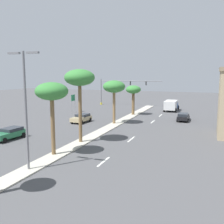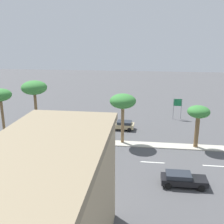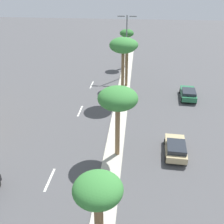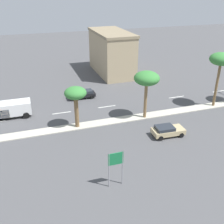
{
  "view_description": "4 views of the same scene",
  "coord_description": "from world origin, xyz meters",
  "px_view_note": "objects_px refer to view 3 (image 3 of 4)",
  "views": [
    {
      "loc": [
        -13.97,
        63.13,
        8.04
      ],
      "look_at": [
        -0.94,
        28.87,
        2.61
      ],
      "focal_mm": 42.02,
      "sensor_mm": 36.0,
      "label": 1
    },
    {
      "loc": [
        -33.22,
        21.61,
        14.19
      ],
      "look_at": [
        1.83,
        26.14,
        3.99
      ],
      "focal_mm": 41.9,
      "sensor_mm": 36.0,
      "label": 2
    },
    {
      "loc": [
        1.92,
        3.92,
        15.59
      ],
      "look_at": [
        -0.36,
        26.8,
        3.39
      ],
      "focal_mm": 42.59,
      "sensor_mm": 36.0,
      "label": 3
    },
    {
      "loc": [
        31.53,
        9.12,
        17.45
      ],
      "look_at": [
        0.2,
        19.59,
        1.58
      ],
      "focal_mm": 42.74,
      "sensor_mm": 36.0,
      "label": 4
    }
  ],
  "objects_px": {
    "palm_tree_front": "(98,193)",
    "sedan_green_front": "(188,93)",
    "palm_tree_center": "(127,35)",
    "sedan_tan_trailing": "(176,148)",
    "palm_tree_far": "(118,100)",
    "street_lamp_center": "(126,42)",
    "palm_tree_right": "(123,47)",
    "palm_tree_mid": "(127,46)"
  },
  "relations": [
    {
      "from": "palm_tree_front",
      "to": "street_lamp_center",
      "type": "xyz_separation_m",
      "value": [
        -0.05,
        31.29,
        1.08
      ]
    },
    {
      "from": "palm_tree_far",
      "to": "palm_tree_mid",
      "type": "relative_size",
      "value": 0.96
    },
    {
      "from": "palm_tree_right",
      "to": "sedan_green_front",
      "type": "height_order",
      "value": "palm_tree_right"
    },
    {
      "from": "palm_tree_right",
      "to": "palm_tree_center",
      "type": "height_order",
      "value": "palm_tree_right"
    },
    {
      "from": "palm_tree_front",
      "to": "palm_tree_far",
      "type": "xyz_separation_m",
      "value": [
        0.31,
        9.79,
        1.14
      ]
    },
    {
      "from": "palm_tree_far",
      "to": "sedan_green_front",
      "type": "distance_m",
      "value": 17.01
    },
    {
      "from": "palm_tree_center",
      "to": "sedan_green_front",
      "type": "bearing_deg",
      "value": -54.12
    },
    {
      "from": "palm_tree_center",
      "to": "sedan_green_front",
      "type": "distance_m",
      "value": 16.55
    },
    {
      "from": "sedan_green_front",
      "to": "palm_tree_center",
      "type": "bearing_deg",
      "value": 125.88
    },
    {
      "from": "palm_tree_right",
      "to": "palm_tree_mid",
      "type": "height_order",
      "value": "palm_tree_right"
    },
    {
      "from": "palm_tree_front",
      "to": "sedan_green_front",
      "type": "xyz_separation_m",
      "value": [
        8.99,
        23.51,
        -3.96
      ]
    },
    {
      "from": "palm_tree_front",
      "to": "palm_tree_far",
      "type": "relative_size",
      "value": 0.82
    },
    {
      "from": "palm_tree_center",
      "to": "sedan_tan_trailing",
      "type": "height_order",
      "value": "palm_tree_center"
    },
    {
      "from": "palm_tree_mid",
      "to": "street_lamp_center",
      "type": "xyz_separation_m",
      "value": [
        -0.31,
        4.21,
        -0.39
      ]
    },
    {
      "from": "palm_tree_right",
      "to": "sedan_tan_trailing",
      "type": "bearing_deg",
      "value": -63.03
    },
    {
      "from": "street_lamp_center",
      "to": "sedan_green_front",
      "type": "bearing_deg",
      "value": -40.75
    },
    {
      "from": "palm_tree_right",
      "to": "sedan_tan_trailing",
      "type": "height_order",
      "value": "palm_tree_right"
    },
    {
      "from": "palm_tree_mid",
      "to": "sedan_tan_trailing",
      "type": "distance_m",
      "value": 18.44
    },
    {
      "from": "palm_tree_right",
      "to": "street_lamp_center",
      "type": "distance_m",
      "value": 9.58
    },
    {
      "from": "palm_tree_mid",
      "to": "street_lamp_center",
      "type": "relative_size",
      "value": 0.73
    },
    {
      "from": "sedan_green_front",
      "to": "palm_tree_far",
      "type": "bearing_deg",
      "value": -122.31
    },
    {
      "from": "palm_tree_front",
      "to": "sedan_green_front",
      "type": "relative_size",
      "value": 1.26
    },
    {
      "from": "palm_tree_center",
      "to": "sedan_tan_trailing",
      "type": "distance_m",
      "value": 27.08
    },
    {
      "from": "street_lamp_center",
      "to": "palm_tree_front",
      "type": "bearing_deg",
      "value": -89.91
    },
    {
      "from": "palm_tree_far",
      "to": "palm_tree_mid",
      "type": "distance_m",
      "value": 17.3
    },
    {
      "from": "palm_tree_right",
      "to": "palm_tree_far",
      "type": "bearing_deg",
      "value": -88.51
    },
    {
      "from": "street_lamp_center",
      "to": "sedan_green_front",
      "type": "xyz_separation_m",
      "value": [
        9.04,
        -7.79,
        -5.04
      ]
    },
    {
      "from": "palm_tree_center",
      "to": "street_lamp_center",
      "type": "xyz_separation_m",
      "value": [
        0.2,
        -4.99,
        0.01
      ]
    },
    {
      "from": "palm_tree_right",
      "to": "palm_tree_mid",
      "type": "bearing_deg",
      "value": 87.16
    },
    {
      "from": "palm_tree_far",
      "to": "street_lamp_center",
      "type": "bearing_deg",
      "value": 90.97
    },
    {
      "from": "palm_tree_mid",
      "to": "sedan_tan_trailing",
      "type": "height_order",
      "value": "palm_tree_mid"
    },
    {
      "from": "palm_tree_front",
      "to": "palm_tree_right",
      "type": "height_order",
      "value": "palm_tree_right"
    },
    {
      "from": "palm_tree_right",
      "to": "palm_tree_mid",
      "type": "relative_size",
      "value": 1.18
    },
    {
      "from": "palm_tree_front",
      "to": "sedan_green_front",
      "type": "distance_m",
      "value": 25.48
    },
    {
      "from": "street_lamp_center",
      "to": "sedan_tan_trailing",
      "type": "bearing_deg",
      "value": -74.28
    },
    {
      "from": "street_lamp_center",
      "to": "palm_tree_center",
      "type": "bearing_deg",
      "value": 92.34
    },
    {
      "from": "palm_tree_center",
      "to": "street_lamp_center",
      "type": "height_order",
      "value": "street_lamp_center"
    },
    {
      "from": "street_lamp_center",
      "to": "sedan_green_front",
      "type": "distance_m",
      "value": 12.95
    },
    {
      "from": "palm_tree_far",
      "to": "palm_tree_right",
      "type": "xyz_separation_m",
      "value": [
        -0.31,
        12.06,
        1.53
      ]
    },
    {
      "from": "palm_tree_front",
      "to": "palm_tree_far",
      "type": "height_order",
      "value": "palm_tree_far"
    },
    {
      "from": "sedan_tan_trailing",
      "to": "palm_tree_right",
      "type": "bearing_deg",
      "value": 116.97
    },
    {
      "from": "sedan_green_front",
      "to": "palm_tree_front",
      "type": "bearing_deg",
      "value": -110.93
    }
  ]
}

